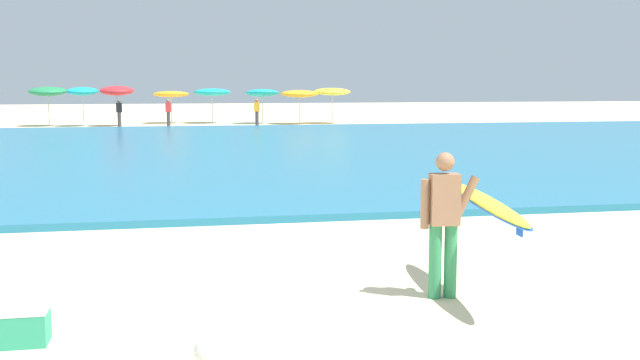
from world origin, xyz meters
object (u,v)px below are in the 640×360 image
beach_umbrella_2 (82,91)px  beach_umbrella_7 (300,94)px  beach_umbrella_6 (262,93)px  beach_ball (212,352)px  surfer_with_board (465,211)px  beachgoer_near_row_right (119,112)px  beach_umbrella_5 (212,92)px  beachgoer_near_row_mid (257,111)px  beach_umbrella_8 (332,92)px  cooler_box (22,326)px  beach_umbrella_4 (171,94)px  beach_umbrella_1 (48,91)px  beach_umbrella_3 (117,91)px  beachgoer_near_row_left (168,112)px

beach_umbrella_2 → beach_umbrella_7: 12.69m
beach_umbrella_2 → beach_umbrella_6: bearing=4.8°
beach_umbrella_2 → beach_ball: beach_umbrella_2 is taller
surfer_with_board → beachgoer_near_row_right: (-6.77, 34.82, -0.19)m
beach_umbrella_2 → beach_umbrella_5: 7.71m
beachgoer_near_row_mid → beach_umbrella_7: bearing=25.0°
beach_umbrella_7 → beach_umbrella_8: size_ratio=1.01×
beachgoer_near_row_right → cooler_box: bearing=-86.8°
beach_umbrella_6 → beach_umbrella_8: size_ratio=0.96×
surfer_with_board → beach_umbrella_4: (-3.90, 38.12, 0.77)m
beach_umbrella_1 → beach_umbrella_5: (9.46, 1.37, -0.09)m
beach_umbrella_4 → cooler_box: size_ratio=4.51×
beach_umbrella_3 → beach_umbrella_8: size_ratio=1.05×
beach_umbrella_2 → beach_umbrella_5: size_ratio=1.01×
beachgoer_near_row_mid → beach_ball: size_ratio=4.84×
beachgoer_near_row_left → beach_ball: beachgoer_near_row_left is taller
beach_umbrella_6 → cooler_box: beach_umbrella_6 is taller
surfer_with_board → beach_umbrella_8: beach_umbrella_8 is taller
beach_umbrella_5 → surfer_with_board: bearing=-87.9°
beachgoer_near_row_mid → cooler_box: beachgoer_near_row_mid is taller
beach_umbrella_6 → beachgoer_near_row_left: bearing=-160.5°
beach_umbrella_3 → beachgoer_near_row_left: 3.26m
beach_umbrella_2 → beach_ball: (5.85, -37.59, -1.85)m
beach_umbrella_7 → beachgoer_near_row_right: bearing=-174.1°
surfer_with_board → beach_umbrella_8: (5.88, 36.14, 0.93)m
beach_umbrella_1 → beach_umbrella_7: beach_umbrella_1 is taller
beach_umbrella_7 → beachgoer_near_row_left: size_ratio=1.46×
beach_umbrella_5 → beach_umbrella_6: (3.00, -0.97, -0.04)m
beach_umbrella_5 → beach_umbrella_8: size_ratio=1.00×
beach_umbrella_2 → beachgoer_near_row_right: beach_umbrella_2 is taller
beach_umbrella_5 → beachgoer_near_row_left: size_ratio=1.45×
beach_umbrella_2 → beach_umbrella_7: size_ratio=1.00×
beach_umbrella_1 → beach_umbrella_3: 3.99m
beach_umbrella_8 → beach_umbrella_7: bearing=-173.9°
beach_umbrella_1 → beach_umbrella_5: size_ratio=1.03×
beach_umbrella_6 → beach_umbrella_8: 4.32m
beach_umbrella_4 → beach_ball: (0.88, -39.79, -1.64)m
beach_umbrella_6 → beach_umbrella_8: beach_umbrella_8 is taller
beach_ball → beach_umbrella_1: bearing=101.6°
beach_umbrella_7 → surfer_with_board: bearing=-96.1°
surfer_with_board → beach_umbrella_6: bearing=87.5°
beach_umbrella_8 → beach_umbrella_6: bearing=170.9°
beach_umbrella_3 → beachgoer_near_row_right: 1.51m
beach_umbrella_6 → beach_umbrella_7: 2.37m
beach_umbrella_3 → beach_umbrella_4: 3.88m
beach_umbrella_6 → beach_umbrella_8: (4.27, -0.68, 0.08)m
beach_umbrella_5 → beachgoer_near_row_mid: beach_umbrella_5 is taller
beach_umbrella_7 → beach_ball: 38.23m
beach_umbrella_3 → cooler_box: (2.12, -36.40, -1.86)m
cooler_box → beach_umbrella_6: bearing=80.3°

